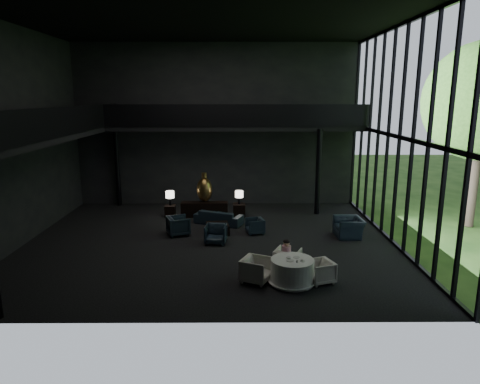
{
  "coord_description": "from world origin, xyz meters",
  "views": [
    {
      "loc": [
        1.04,
        -15.56,
        5.46
      ],
      "look_at": [
        1.14,
        0.5,
        1.85
      ],
      "focal_mm": 32.0,
      "sensor_mm": 36.0,
      "label": 1
    }
  ],
  "objects_px": {
    "lounge_armchair_east": "(255,226)",
    "bronze_urn": "(204,189)",
    "console": "(205,209)",
    "lounge_armchair_west": "(178,224)",
    "child": "(286,249)",
    "lounge_armchair_south": "(216,233)",
    "dining_table": "(292,273)",
    "coffee_table": "(218,229)",
    "dining_chair_east": "(320,271)",
    "table_lamp_left": "(170,195)",
    "sofa": "(219,215)",
    "window_armchair": "(349,223)",
    "dining_chair_north": "(288,258)",
    "table_lamp_right": "(239,195)",
    "side_table_right": "(239,210)",
    "dining_chair_west": "(256,268)",
    "side_table_left": "(170,211)"
  },
  "relations": [
    {
      "from": "sofa",
      "to": "window_armchair",
      "type": "relative_size",
      "value": 1.66
    },
    {
      "from": "side_table_right",
      "to": "console",
      "type": "bearing_deg",
      "value": 178.71
    },
    {
      "from": "side_table_right",
      "to": "lounge_armchair_east",
      "type": "bearing_deg",
      "value": -75.83
    },
    {
      "from": "lounge_armchair_east",
      "to": "dining_chair_east",
      "type": "height_order",
      "value": "dining_chair_east"
    },
    {
      "from": "console",
      "to": "lounge_armchair_west",
      "type": "relative_size",
      "value": 2.36
    },
    {
      "from": "sofa",
      "to": "side_table_right",
      "type": "bearing_deg",
      "value": -106.07
    },
    {
      "from": "child",
      "to": "dining_chair_west",
      "type": "bearing_deg",
      "value": 37.51
    },
    {
      "from": "dining_chair_west",
      "to": "table_lamp_right",
      "type": "bearing_deg",
      "value": 28.53
    },
    {
      "from": "coffee_table",
      "to": "dining_table",
      "type": "height_order",
      "value": "dining_table"
    },
    {
      "from": "table_lamp_right",
      "to": "dining_chair_north",
      "type": "bearing_deg",
      "value": -76.16
    },
    {
      "from": "lounge_armchair_east",
      "to": "window_armchair",
      "type": "bearing_deg",
      "value": 70.74
    },
    {
      "from": "dining_table",
      "to": "side_table_right",
      "type": "bearing_deg",
      "value": 102.08
    },
    {
      "from": "bronze_urn",
      "to": "dining_chair_north",
      "type": "distance_m",
      "value": 7.17
    },
    {
      "from": "side_table_right",
      "to": "sofa",
      "type": "height_order",
      "value": "sofa"
    },
    {
      "from": "bronze_urn",
      "to": "window_armchair",
      "type": "distance_m",
      "value": 6.71
    },
    {
      "from": "window_armchair",
      "to": "lounge_armchair_west",
      "type": "bearing_deg",
      "value": -94.19
    },
    {
      "from": "table_lamp_left",
      "to": "side_table_left",
      "type": "bearing_deg",
      "value": -90.0
    },
    {
      "from": "bronze_urn",
      "to": "table_lamp_right",
      "type": "xyz_separation_m",
      "value": [
        1.6,
        -0.22,
        -0.2
      ]
    },
    {
      "from": "console",
      "to": "coffee_table",
      "type": "relative_size",
      "value": 2.43
    },
    {
      "from": "dining_chair_east",
      "to": "table_lamp_left",
      "type": "bearing_deg",
      "value": -162.18
    },
    {
      "from": "dining_table",
      "to": "coffee_table",
      "type": "bearing_deg",
      "value": 117.01
    },
    {
      "from": "lounge_armchair_south",
      "to": "child",
      "type": "distance_m",
      "value": 3.58
    },
    {
      "from": "bronze_urn",
      "to": "console",
      "type": "bearing_deg",
      "value": -90.0
    },
    {
      "from": "dining_table",
      "to": "window_armchair",
      "type": "bearing_deg",
      "value": 57.15
    },
    {
      "from": "table_lamp_left",
      "to": "lounge_armchair_west",
      "type": "xyz_separation_m",
      "value": [
        0.75,
        -2.81,
        -0.53
      ]
    },
    {
      "from": "child",
      "to": "side_table_right",
      "type": "bearing_deg",
      "value": -76.98
    },
    {
      "from": "lounge_armchair_east",
      "to": "bronze_urn",
      "type": "bearing_deg",
      "value": -153.05
    },
    {
      "from": "table_lamp_right",
      "to": "child",
      "type": "xyz_separation_m",
      "value": [
        1.46,
        -6.28,
        -0.3
      ]
    },
    {
      "from": "coffee_table",
      "to": "dining_chair_west",
      "type": "bearing_deg",
      "value": -73.63
    },
    {
      "from": "table_lamp_left",
      "to": "window_armchair",
      "type": "xyz_separation_m",
      "value": [
        7.53,
        -3.06,
        -0.44
      ]
    },
    {
      "from": "dining_chair_north",
      "to": "window_armchair",
      "type": "bearing_deg",
      "value": -106.81
    },
    {
      "from": "lounge_armchair_south",
      "to": "dining_chair_east",
      "type": "xyz_separation_m",
      "value": [
        3.29,
        -3.5,
        -0.06
      ]
    },
    {
      "from": "sofa",
      "to": "dining_chair_north",
      "type": "xyz_separation_m",
      "value": [
        2.42,
        -5.1,
        -0.01
      ]
    },
    {
      "from": "lounge_armchair_east",
      "to": "child",
      "type": "relative_size",
      "value": 1.0
    },
    {
      "from": "side_table_left",
      "to": "dining_chair_west",
      "type": "height_order",
      "value": "dining_chair_west"
    },
    {
      "from": "window_armchair",
      "to": "dining_chair_east",
      "type": "height_order",
      "value": "window_armchair"
    },
    {
      "from": "dining_table",
      "to": "dining_chair_west",
      "type": "height_order",
      "value": "dining_chair_west"
    },
    {
      "from": "sofa",
      "to": "child",
      "type": "relative_size",
      "value": 3.4
    },
    {
      "from": "sofa",
      "to": "lounge_armchair_east",
      "type": "bearing_deg",
      "value": 160.69
    },
    {
      "from": "lounge_armchair_south",
      "to": "lounge_armchair_east",
      "type": "bearing_deg",
      "value": 43.73
    },
    {
      "from": "console",
      "to": "table_lamp_right",
      "type": "height_order",
      "value": "table_lamp_right"
    },
    {
      "from": "bronze_urn",
      "to": "coffee_table",
      "type": "relative_size",
      "value": 1.52
    },
    {
      "from": "table_lamp_right",
      "to": "child",
      "type": "relative_size",
      "value": 1.0
    },
    {
      "from": "side_table_left",
      "to": "dining_chair_east",
      "type": "relative_size",
      "value": 0.73
    },
    {
      "from": "console",
      "to": "lounge_armchair_south",
      "type": "relative_size",
      "value": 2.61
    },
    {
      "from": "console",
      "to": "lounge_armchair_west",
      "type": "bearing_deg",
      "value": -107.62
    },
    {
      "from": "console",
      "to": "dining_chair_west",
      "type": "bearing_deg",
      "value": -73.74
    },
    {
      "from": "lounge_armchair_south",
      "to": "window_armchair",
      "type": "bearing_deg",
      "value": 14.54
    },
    {
      "from": "window_armchair",
      "to": "side_table_left",
      "type": "bearing_deg",
      "value": -113.63
    },
    {
      "from": "lounge_armchair_west",
      "to": "console",
      "type": "bearing_deg",
      "value": -39.11
    }
  ]
}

